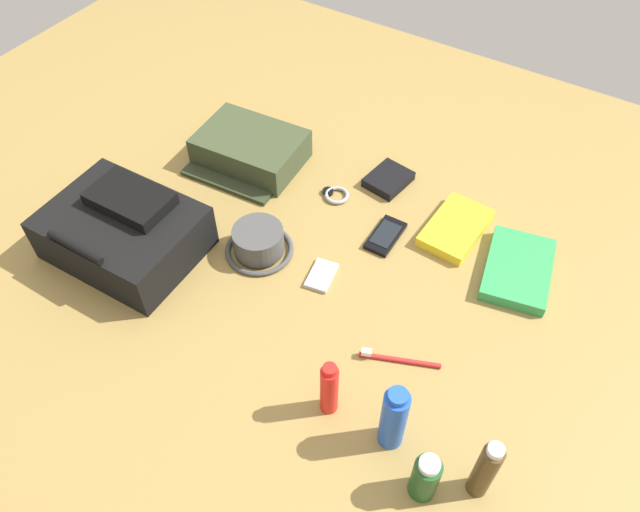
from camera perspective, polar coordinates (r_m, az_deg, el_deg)
ground_plane at (r=1.40m, az=-0.00°, el=-1.38°), size 2.64×2.02×0.02m
backpack at (r=1.45m, az=-17.72°, el=2.24°), size 0.33×0.26×0.14m
toiletry_pouch at (r=1.63m, az=-6.54°, el=9.77°), size 0.28×0.25×0.08m
bucket_hat at (r=1.41m, az=-5.72°, el=1.25°), size 0.16×0.16×0.07m
cologne_bottle at (r=1.10m, az=15.08°, el=-18.62°), size 0.04×0.04×0.17m
shampoo_bottle at (r=1.10m, az=9.73°, el=-19.59°), size 0.05×0.05×0.12m
deodorant_spray at (r=1.11m, az=6.84°, el=-14.71°), size 0.05×0.05×0.17m
sunscreen_spray at (r=1.14m, az=0.86°, el=-12.21°), size 0.03×0.03×0.15m
paperback_novel at (r=1.44m, az=17.87°, el=-1.21°), size 0.18×0.23×0.03m
travel_guidebook at (r=1.49m, az=12.46°, el=2.52°), size 0.12×0.19×0.03m
cell_phone at (r=1.45m, az=6.09°, el=1.89°), size 0.06×0.12×0.01m
media_player at (r=1.37m, az=0.16°, el=-1.80°), size 0.07×0.09×0.01m
wristwatch at (r=1.54m, az=1.45°, el=5.70°), size 0.07×0.06×0.01m
toothbrush at (r=1.25m, az=6.95°, el=-9.45°), size 0.16×0.07×0.02m
wallet at (r=1.58m, az=6.36°, el=7.09°), size 0.11×0.12×0.02m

